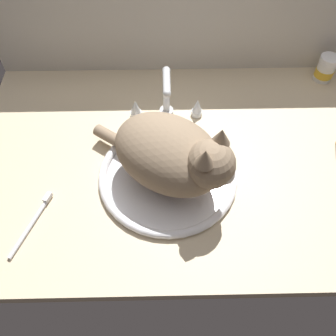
{
  "coord_description": "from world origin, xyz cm",
  "views": [
    {
      "loc": [
        -3.74,
        -58.42,
        79.3
      ],
      "look_at": [
        -2.7,
        -6.46,
        7.0
      ],
      "focal_mm": 38.06,
      "sensor_mm": 36.0,
      "label": 1
    }
  ],
  "objects_px": {
    "cat": "(175,156)",
    "faucet": "(166,100)",
    "pill_bottle": "(325,69)",
    "sink_basin": "(168,175)",
    "toothbrush": "(32,223)"
  },
  "relations": [
    {
      "from": "cat",
      "to": "pill_bottle",
      "type": "distance_m",
      "value": 0.62
    },
    {
      "from": "sink_basin",
      "to": "pill_bottle",
      "type": "height_order",
      "value": "pill_bottle"
    },
    {
      "from": "faucet",
      "to": "toothbrush",
      "type": "relative_size",
      "value": 1.24
    },
    {
      "from": "cat",
      "to": "faucet",
      "type": "bearing_deg",
      "value": 94.19
    },
    {
      "from": "pill_bottle",
      "to": "sink_basin",
      "type": "bearing_deg",
      "value": -143.37
    },
    {
      "from": "faucet",
      "to": "cat",
      "type": "distance_m",
      "value": 0.23
    },
    {
      "from": "sink_basin",
      "to": "faucet",
      "type": "bearing_deg",
      "value": 90.0
    },
    {
      "from": "cat",
      "to": "toothbrush",
      "type": "bearing_deg",
      "value": -161.06
    },
    {
      "from": "cat",
      "to": "sink_basin",
      "type": "bearing_deg",
      "value": 144.72
    },
    {
      "from": "faucet",
      "to": "cat",
      "type": "bearing_deg",
      "value": -85.81
    },
    {
      "from": "sink_basin",
      "to": "toothbrush",
      "type": "bearing_deg",
      "value": -158.37
    },
    {
      "from": "faucet",
      "to": "toothbrush",
      "type": "xyz_separation_m",
      "value": [
        -0.32,
        -0.34,
        -0.06
      ]
    },
    {
      "from": "sink_basin",
      "to": "toothbrush",
      "type": "relative_size",
      "value": 2.1
    },
    {
      "from": "sink_basin",
      "to": "faucet",
      "type": "height_order",
      "value": "faucet"
    },
    {
      "from": "faucet",
      "to": "pill_bottle",
      "type": "xyz_separation_m",
      "value": [
        0.5,
        0.16,
        -0.03
      ]
    }
  ]
}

